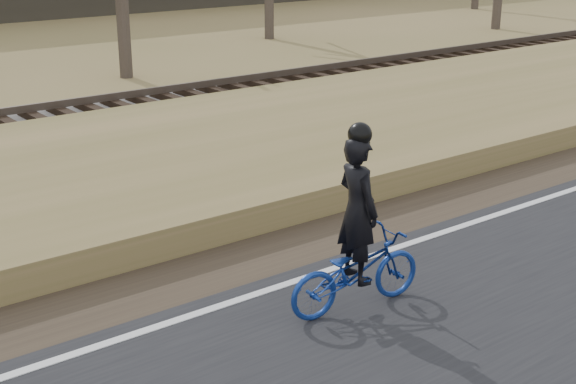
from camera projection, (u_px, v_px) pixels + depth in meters
ground at (570, 201)px, 12.64m from camera, size 120.00×120.00×0.00m
edge_line at (560, 194)px, 12.77m from camera, size 120.00×0.12×0.01m
shoulder at (509, 181)px, 13.54m from camera, size 120.00×1.60×0.04m
embankment at (385, 134)px, 15.73m from camera, size 120.00×5.00×0.44m
ballast at (271, 100)px, 18.59m from camera, size 120.00×3.00×0.45m
railroad at (271, 88)px, 18.49m from camera, size 120.00×2.40×0.29m
cyclist at (356, 251)px, 8.84m from camera, size 1.75×0.77×2.15m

